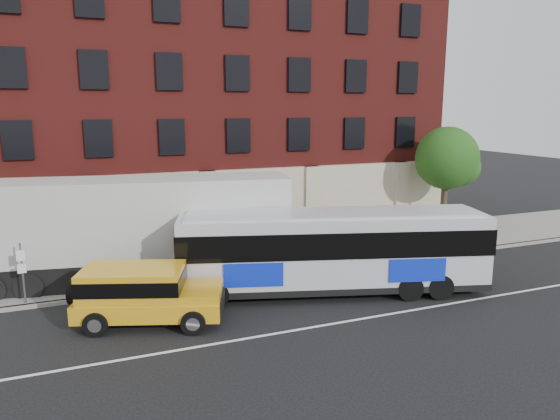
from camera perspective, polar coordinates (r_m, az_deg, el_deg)
name	(u,v)px	position (r m, az deg, el deg)	size (l,w,h in m)	color
ground	(297,337)	(17.47, 1.87, -13.86)	(120.00, 120.00, 0.00)	black
sidewalk	(223,261)	(25.41, -6.27, -5.58)	(60.00, 6.00, 0.15)	gray
kerb	(242,279)	(22.67, -4.23, -7.65)	(60.00, 0.25, 0.15)	gray
lane_line	(291,331)	(17.88, 1.22, -13.22)	(60.00, 0.12, 0.01)	silver
building	(185,104)	(32.03, -10.44, 11.41)	(30.00, 12.10, 15.00)	maroon
sign_pole	(22,270)	(21.59, -26.60, -6.00)	(0.30, 0.20, 2.50)	slate
street_tree	(448,161)	(31.28, 18.03, 5.22)	(3.60, 3.60, 6.20)	#35271A
city_bus	(333,249)	(20.84, 5.91, -4.26)	(12.52, 5.96, 3.36)	#B7B8C2
yellow_suv	(143,292)	(18.69, -14.93, -8.71)	(5.39, 3.59, 2.01)	gold
shipping_container	(128,233)	(22.69, -16.43, -2.40)	(13.81, 5.06, 4.51)	black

